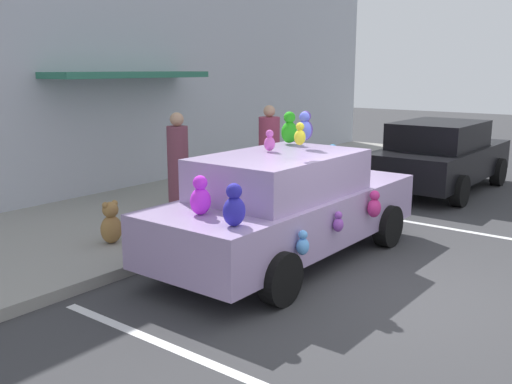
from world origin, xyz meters
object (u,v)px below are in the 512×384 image
(parked_sedan_behind, at_px, (440,155))
(pedestrian_walking_past, at_px, (178,165))
(plush_covered_car, at_px, (287,205))
(pedestrian_by_lamp, at_px, (269,161))
(teddy_bear_on_sidewalk, at_px, (111,224))

(parked_sedan_behind, relative_size, pedestrian_walking_past, 2.43)
(plush_covered_car, distance_m, pedestrian_walking_past, 3.04)
(pedestrian_walking_past, relative_size, pedestrian_by_lamp, 0.94)
(parked_sedan_behind, distance_m, pedestrian_walking_past, 5.98)
(plush_covered_car, bearing_deg, parked_sedan_behind, 0.34)
(pedestrian_walking_past, bearing_deg, plush_covered_car, -104.69)
(teddy_bear_on_sidewalk, xyz_separation_m, pedestrian_by_lamp, (3.25, -0.48, 0.57))
(teddy_bear_on_sidewalk, bearing_deg, pedestrian_by_lamp, -8.45)
(pedestrian_walking_past, distance_m, pedestrian_by_lamp, 1.66)
(teddy_bear_on_sidewalk, relative_size, pedestrian_walking_past, 0.36)
(teddy_bear_on_sidewalk, distance_m, pedestrian_walking_past, 2.27)
(parked_sedan_behind, bearing_deg, plush_covered_car, -179.66)
(plush_covered_car, height_order, pedestrian_by_lamp, plush_covered_car)
(teddy_bear_on_sidewalk, bearing_deg, plush_covered_car, -59.31)
(teddy_bear_on_sidewalk, height_order, pedestrian_by_lamp, pedestrian_by_lamp)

